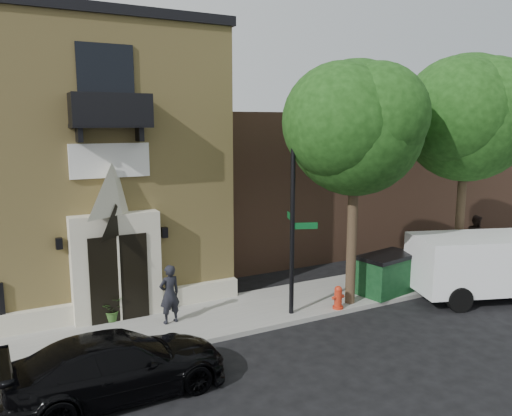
{
  "coord_description": "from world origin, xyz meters",
  "views": [
    {
      "loc": [
        -4.06,
        -11.94,
        5.98
      ],
      "look_at": [
        3.33,
        2.0,
        3.29
      ],
      "focal_mm": 35.0,
      "sensor_mm": 36.0,
      "label": 1
    }
  ],
  "objects_px": {
    "dumpster": "(387,273)",
    "pedestrian_far": "(476,237)",
    "street_sign": "(293,228)",
    "black_sedan": "(119,365)",
    "cargo_van": "(497,263)",
    "pedestrian_near": "(170,294)",
    "fire_hydrant": "(338,297)"
  },
  "relations": [
    {
      "from": "fire_hydrant",
      "to": "pedestrian_far",
      "type": "relative_size",
      "value": 0.39
    },
    {
      "from": "cargo_van",
      "to": "dumpster",
      "type": "height_order",
      "value": "cargo_van"
    },
    {
      "from": "fire_hydrant",
      "to": "dumpster",
      "type": "distance_m",
      "value": 2.49
    },
    {
      "from": "pedestrian_far",
      "to": "cargo_van",
      "type": "bearing_deg",
      "value": 150.66
    },
    {
      "from": "dumpster",
      "to": "pedestrian_far",
      "type": "bearing_deg",
      "value": 3.63
    },
    {
      "from": "fire_hydrant",
      "to": "cargo_van",
      "type": "bearing_deg",
      "value": -13.96
    },
    {
      "from": "black_sedan",
      "to": "pedestrian_near",
      "type": "distance_m",
      "value": 3.76
    },
    {
      "from": "street_sign",
      "to": "fire_hydrant",
      "type": "distance_m",
      "value": 2.79
    },
    {
      "from": "black_sedan",
      "to": "pedestrian_far",
      "type": "height_order",
      "value": "pedestrian_far"
    },
    {
      "from": "black_sedan",
      "to": "cargo_van",
      "type": "xyz_separation_m",
      "value": [
        12.93,
        0.24,
        0.53
      ]
    },
    {
      "from": "fire_hydrant",
      "to": "pedestrian_far",
      "type": "xyz_separation_m",
      "value": [
        8.93,
        2.05,
        0.59
      ]
    },
    {
      "from": "cargo_van",
      "to": "pedestrian_far",
      "type": "height_order",
      "value": "cargo_van"
    },
    {
      "from": "street_sign",
      "to": "pedestrian_near",
      "type": "distance_m",
      "value": 4.15
    },
    {
      "from": "black_sedan",
      "to": "street_sign",
      "type": "bearing_deg",
      "value": -72.17
    },
    {
      "from": "pedestrian_far",
      "to": "dumpster",
      "type": "bearing_deg",
      "value": 117.91
    },
    {
      "from": "cargo_van",
      "to": "pedestrian_near",
      "type": "xyz_separation_m",
      "value": [
        -10.75,
        2.81,
        -0.2
      ]
    },
    {
      "from": "dumpster",
      "to": "pedestrian_far",
      "type": "distance_m",
      "value": 6.71
    },
    {
      "from": "pedestrian_far",
      "to": "street_sign",
      "type": "bearing_deg",
      "value": 113.14
    },
    {
      "from": "dumpster",
      "to": "pedestrian_near",
      "type": "distance_m",
      "value": 7.58
    },
    {
      "from": "black_sedan",
      "to": "dumpster",
      "type": "height_order",
      "value": "dumpster"
    },
    {
      "from": "cargo_van",
      "to": "dumpster",
      "type": "distance_m",
      "value": 3.75
    },
    {
      "from": "cargo_van",
      "to": "pedestrian_near",
      "type": "relative_size",
      "value": 3.29
    },
    {
      "from": "black_sedan",
      "to": "fire_hydrant",
      "type": "relative_size",
      "value": 6.5
    },
    {
      "from": "dumpster",
      "to": "pedestrian_far",
      "type": "xyz_separation_m",
      "value": [
        6.5,
        1.61,
        0.26
      ]
    },
    {
      "from": "cargo_van",
      "to": "street_sign",
      "type": "distance_m",
      "value": 7.55
    },
    {
      "from": "dumpster",
      "to": "cargo_van",
      "type": "bearing_deg",
      "value": -40.01
    },
    {
      "from": "black_sedan",
      "to": "cargo_van",
      "type": "bearing_deg",
      "value": -90.43
    },
    {
      "from": "pedestrian_far",
      "to": "black_sedan",
      "type": "bearing_deg",
      "value": 116.87
    },
    {
      "from": "street_sign",
      "to": "black_sedan",
      "type": "bearing_deg",
      "value": -139.22
    },
    {
      "from": "cargo_van",
      "to": "pedestrian_near",
      "type": "bearing_deg",
      "value": -175.29
    },
    {
      "from": "cargo_van",
      "to": "fire_hydrant",
      "type": "distance_m",
      "value": 5.88
    },
    {
      "from": "black_sedan",
      "to": "pedestrian_near",
      "type": "xyz_separation_m",
      "value": [
        2.18,
        3.05,
        0.33
      ]
    }
  ]
}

